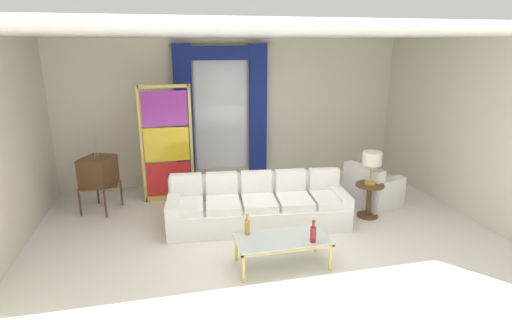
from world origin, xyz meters
The scene contains 15 objects.
ground_plane centered at (0.00, 0.00, 0.00)m, with size 16.00×16.00×0.00m, color white.
wall_rear centered at (0.00, 3.06, 1.50)m, with size 8.00×0.12×3.00m, color silver.
wall_right centered at (3.66, 0.60, 1.50)m, with size 0.12×7.00×3.00m, color silver.
ceiling_slab centered at (0.00, 0.80, 3.02)m, with size 8.00×7.60×0.04m, color white.
curtained_window centered at (-0.28, 2.89, 1.74)m, with size 2.00×0.17×2.70m.
couch_white_long centered at (-0.03, 0.71, 0.31)m, with size 2.99×1.21×0.86m.
coffee_table centered at (-0.01, -0.66, 0.37)m, with size 1.24×0.59×0.41m.
bottle_blue_decanter centered at (-0.44, -0.44, 0.53)m, with size 0.07×0.07×0.30m.
bottle_crystal_tall centered at (0.35, -0.84, 0.53)m, with size 0.08×0.08×0.31m.
vintage_tv centered at (-2.64, 1.86, 0.73)m, with size 0.70×0.74×1.35m.
armchair_white centered at (2.21, 1.00, 0.29)m, with size 1.05×1.04×0.80m.
stained_glass_divider centered at (-1.43, 2.10, 1.06)m, with size 0.95×0.05×2.20m.
peacock_figurine centered at (-1.08, 1.76, 0.22)m, with size 0.44×0.60×0.50m.
round_side_table centered at (1.90, 0.54, 0.36)m, with size 0.48×0.48×0.59m.
table_lamp_brass centered at (1.90, 0.54, 1.03)m, with size 0.32×0.32×0.57m.
Camera 1 is at (-1.43, -5.22, 2.90)m, focal length 27.83 mm.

